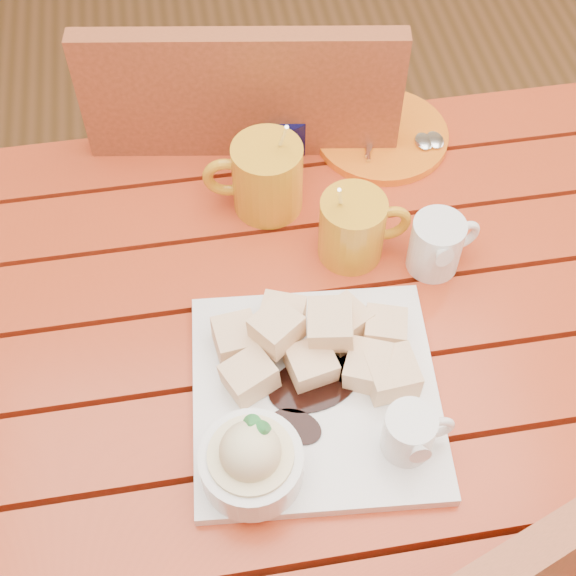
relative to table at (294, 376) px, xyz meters
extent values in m
plane|color=brown|center=(0.00, 0.00, -0.64)|extent=(5.00, 5.00, 0.00)
cube|color=maroon|center=(0.00, -0.23, 0.09)|extent=(1.20, 0.11, 0.03)
cube|color=maroon|center=(0.00, -0.11, 0.09)|extent=(1.20, 0.11, 0.03)
cube|color=maroon|center=(0.00, 0.00, 0.09)|extent=(1.20, 0.11, 0.03)
cube|color=maroon|center=(0.00, 0.11, 0.09)|extent=(1.20, 0.11, 0.03)
cube|color=maroon|center=(0.00, 0.23, 0.09)|extent=(1.20, 0.11, 0.03)
cube|color=maroon|center=(0.00, 0.34, 0.09)|extent=(1.20, 0.11, 0.03)
cube|color=maroon|center=(0.00, 0.36, 0.04)|extent=(1.12, 0.04, 0.08)
cylinder|color=maroon|center=(0.55, 0.35, -0.28)|extent=(0.06, 0.06, 0.72)
cube|color=white|center=(0.01, -0.09, 0.12)|extent=(0.31, 0.31, 0.02)
cube|color=#E89547|center=(0.07, -0.08, 0.14)|extent=(0.07, 0.07, 0.04)
cube|color=#E89547|center=(-0.07, -0.02, 0.14)|extent=(0.06, 0.06, 0.04)
cube|color=#E89547|center=(0.04, -0.04, 0.18)|extent=(0.06, 0.06, 0.04)
cube|color=#E89547|center=(-0.02, 0.00, 0.14)|extent=(0.07, 0.07, 0.04)
cube|color=#E89547|center=(0.10, -0.10, 0.14)|extent=(0.06, 0.06, 0.04)
cube|color=#E89547|center=(-0.07, -0.07, 0.14)|extent=(0.07, 0.07, 0.04)
cube|color=#E89547|center=(0.06, -0.02, 0.14)|extent=(0.07, 0.07, 0.04)
cube|color=#E89547|center=(-0.03, -0.03, 0.18)|extent=(0.07, 0.07, 0.04)
cube|color=#E89547|center=(0.01, -0.07, 0.14)|extent=(0.06, 0.06, 0.04)
cube|color=#E89547|center=(0.10, -0.04, 0.14)|extent=(0.06, 0.06, 0.04)
cylinder|color=white|center=(-0.08, -0.18, 0.15)|extent=(0.11, 0.11, 0.05)
cylinder|color=#F6E9B4|center=(-0.08, -0.18, 0.16)|extent=(0.09, 0.09, 0.03)
sphere|color=#F6E9B4|center=(-0.08, -0.18, 0.18)|extent=(0.07, 0.07, 0.07)
cone|color=#2A813B|center=(-0.06, -0.17, 0.21)|extent=(0.04, 0.04, 0.03)
cone|color=#2A813B|center=(-0.07, -0.16, 0.21)|extent=(0.03, 0.03, 0.03)
cylinder|color=white|center=(0.10, -0.18, 0.16)|extent=(0.06, 0.06, 0.06)
cylinder|color=black|center=(0.10, -0.18, 0.18)|extent=(0.05, 0.05, 0.01)
cone|color=white|center=(0.10, -0.21, 0.18)|extent=(0.02, 0.02, 0.03)
torus|color=white|center=(0.13, -0.18, 0.16)|extent=(0.04, 0.01, 0.04)
cylinder|color=orange|center=(0.00, 0.22, 0.16)|extent=(0.10, 0.10, 0.11)
cylinder|color=black|center=(0.00, 0.22, 0.21)|extent=(0.08, 0.08, 0.01)
torus|color=orange|center=(-0.06, 0.23, 0.16)|extent=(0.07, 0.03, 0.07)
cylinder|color=silver|center=(0.02, 0.23, 0.20)|extent=(0.02, 0.07, 0.14)
cylinder|color=orange|center=(0.10, 0.12, 0.16)|extent=(0.09, 0.09, 0.10)
cylinder|color=black|center=(0.10, 0.12, 0.20)|extent=(0.07, 0.07, 0.01)
torus|color=orange|center=(0.15, 0.12, 0.16)|extent=(0.06, 0.01, 0.06)
cylinder|color=silver|center=(0.08, 0.13, 0.19)|extent=(0.03, 0.06, 0.13)
cylinder|color=white|center=(0.20, 0.08, 0.15)|extent=(0.07, 0.07, 0.08)
cylinder|color=white|center=(0.20, 0.08, 0.18)|extent=(0.05, 0.05, 0.01)
cone|color=white|center=(0.20, 0.04, 0.18)|extent=(0.03, 0.03, 0.03)
torus|color=white|center=(0.24, 0.08, 0.15)|extent=(0.05, 0.02, 0.05)
cylinder|color=black|center=(0.04, 0.34, 0.14)|extent=(0.09, 0.09, 0.06)
cube|color=#ED409A|center=(0.03, 0.34, 0.18)|extent=(0.03, 0.02, 0.04)
cube|color=white|center=(0.05, 0.34, 0.18)|extent=(0.03, 0.02, 0.04)
cube|color=#ED409A|center=(0.04, 0.33, 0.18)|extent=(0.03, 0.02, 0.04)
cylinder|color=orange|center=(0.19, 0.32, 0.11)|extent=(0.20, 0.20, 0.01)
cylinder|color=silver|center=(0.17, 0.33, 0.13)|extent=(0.03, 0.14, 0.01)
cylinder|color=silver|center=(0.19, 0.33, 0.13)|extent=(0.08, 0.13, 0.01)
ellipsoid|color=silver|center=(0.24, 0.29, 0.12)|extent=(0.03, 0.04, 0.01)
ellipsoid|color=silver|center=(0.26, 0.29, 0.12)|extent=(0.03, 0.04, 0.01)
cube|color=brown|center=(0.01, 0.54, -0.18)|extent=(0.51, 0.51, 0.03)
cylinder|color=brown|center=(0.23, 0.70, -0.42)|extent=(0.04, 0.04, 0.45)
cylinder|color=brown|center=(-0.15, 0.76, -0.42)|extent=(0.04, 0.04, 0.45)
cylinder|color=brown|center=(0.17, 0.32, -0.42)|extent=(0.04, 0.04, 0.45)
cylinder|color=brown|center=(-0.21, 0.38, -0.42)|extent=(0.04, 0.04, 0.45)
cube|color=brown|center=(-0.02, 0.34, 0.08)|extent=(0.45, 0.10, 0.47)
camera|label=1|loc=(-0.10, -0.53, 0.96)|focal=50.00mm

